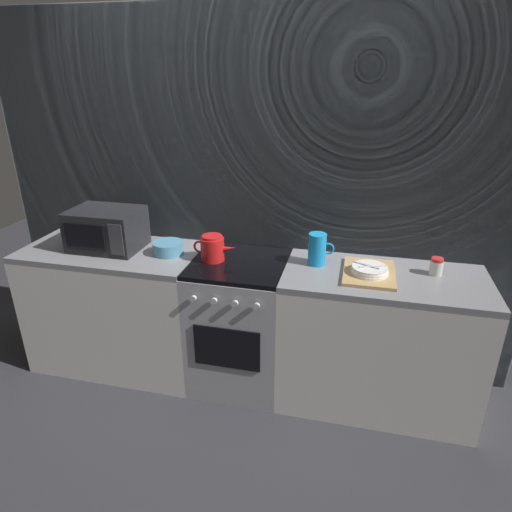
{
  "coord_description": "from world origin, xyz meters",
  "views": [
    {
      "loc": [
        0.7,
        -2.47,
        2.04
      ],
      "look_at": [
        0.11,
        0.0,
        0.95
      ],
      "focal_mm": 31.08,
      "sensor_mm": 36.0,
      "label": 1
    }
  ],
  "objects_px": {
    "pitcher": "(317,249)",
    "dish_pile": "(369,272)",
    "stove_unit": "(240,323)",
    "kettle": "(213,248)",
    "spice_jar": "(436,267)",
    "mixing_bowl": "(168,248)",
    "microwave": "(107,229)"
  },
  "relations": [
    {
      "from": "pitcher",
      "to": "spice_jar",
      "type": "distance_m",
      "value": 0.7
    },
    {
      "from": "stove_unit",
      "to": "mixing_bowl",
      "type": "bearing_deg",
      "value": 177.3
    },
    {
      "from": "microwave",
      "to": "dish_pile",
      "type": "xyz_separation_m",
      "value": [
        1.73,
        -0.03,
        -0.11
      ]
    },
    {
      "from": "kettle",
      "to": "microwave",
      "type": "bearing_deg",
      "value": 177.48
    },
    {
      "from": "stove_unit",
      "to": "kettle",
      "type": "distance_m",
      "value": 0.56
    },
    {
      "from": "microwave",
      "to": "stove_unit",
      "type": "bearing_deg",
      "value": -1.41
    },
    {
      "from": "microwave",
      "to": "mixing_bowl",
      "type": "distance_m",
      "value": 0.45
    },
    {
      "from": "stove_unit",
      "to": "kettle",
      "type": "bearing_deg",
      "value": -176.43
    },
    {
      "from": "pitcher",
      "to": "dish_pile",
      "type": "distance_m",
      "value": 0.34
    },
    {
      "from": "kettle",
      "to": "pitcher",
      "type": "xyz_separation_m",
      "value": [
        0.65,
        0.09,
        0.02
      ]
    },
    {
      "from": "kettle",
      "to": "mixing_bowl",
      "type": "distance_m",
      "value": 0.32
    },
    {
      "from": "stove_unit",
      "to": "microwave",
      "type": "xyz_separation_m",
      "value": [
        -0.92,
        0.02,
        0.59
      ]
    },
    {
      "from": "stove_unit",
      "to": "mixing_bowl",
      "type": "relative_size",
      "value": 4.5
    },
    {
      "from": "microwave",
      "to": "mixing_bowl",
      "type": "height_order",
      "value": "microwave"
    },
    {
      "from": "pitcher",
      "to": "spice_jar",
      "type": "bearing_deg",
      "value": 0.91
    },
    {
      "from": "kettle",
      "to": "dish_pile",
      "type": "bearing_deg",
      "value": -0.08
    },
    {
      "from": "kettle",
      "to": "pitcher",
      "type": "height_order",
      "value": "pitcher"
    },
    {
      "from": "pitcher",
      "to": "dish_pile",
      "type": "xyz_separation_m",
      "value": [
        0.32,
        -0.09,
        -0.08
      ]
    },
    {
      "from": "mixing_bowl",
      "to": "pitcher",
      "type": "xyz_separation_m",
      "value": [
        0.97,
        0.06,
        0.06
      ]
    },
    {
      "from": "mixing_bowl",
      "to": "dish_pile",
      "type": "relative_size",
      "value": 0.5
    },
    {
      "from": "stove_unit",
      "to": "mixing_bowl",
      "type": "height_order",
      "value": "mixing_bowl"
    },
    {
      "from": "stove_unit",
      "to": "pitcher",
      "type": "distance_m",
      "value": 0.74
    },
    {
      "from": "spice_jar",
      "to": "mixing_bowl",
      "type": "bearing_deg",
      "value": -177.67
    },
    {
      "from": "microwave",
      "to": "spice_jar",
      "type": "xyz_separation_m",
      "value": [
        2.11,
        0.07,
        -0.08
      ]
    },
    {
      "from": "stove_unit",
      "to": "dish_pile",
      "type": "height_order",
      "value": "dish_pile"
    },
    {
      "from": "microwave",
      "to": "spice_jar",
      "type": "relative_size",
      "value": 4.38
    },
    {
      "from": "pitcher",
      "to": "spice_jar",
      "type": "xyz_separation_m",
      "value": [
        0.7,
        0.01,
        -0.05
      ]
    },
    {
      "from": "kettle",
      "to": "spice_jar",
      "type": "xyz_separation_m",
      "value": [
        1.35,
        0.1,
        -0.03
      ]
    },
    {
      "from": "kettle",
      "to": "mixing_bowl",
      "type": "height_order",
      "value": "kettle"
    },
    {
      "from": "stove_unit",
      "to": "pitcher",
      "type": "height_order",
      "value": "pitcher"
    },
    {
      "from": "stove_unit",
      "to": "mixing_bowl",
      "type": "xyz_separation_m",
      "value": [
        -0.49,
        0.02,
        0.49
      ]
    },
    {
      "from": "spice_jar",
      "to": "pitcher",
      "type": "bearing_deg",
      "value": -179.09
    }
  ]
}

